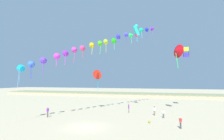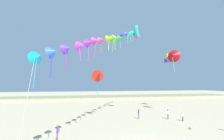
{
  "view_description": "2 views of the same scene",
  "coord_description": "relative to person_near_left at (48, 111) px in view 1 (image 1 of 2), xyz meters",
  "views": [
    {
      "loc": [
        10.13,
        -21.68,
        6.16
      ],
      "look_at": [
        -0.37,
        13.64,
        8.45
      ],
      "focal_mm": 28.0,
      "sensor_mm": 36.0,
      "label": 1
    },
    {
      "loc": [
        -6.55,
        -13.38,
        5.98
      ],
      "look_at": [
        -1.88,
        8.79,
        8.18
      ],
      "focal_mm": 24.0,
      "sensor_mm": 36.0,
      "label": 2
    }
  ],
  "objects": [
    {
      "name": "dune_ridge",
      "position": [
        8.83,
        45.01,
        -0.35
      ],
      "size": [
        120.0,
        11.68,
        1.26
      ],
      "color": "#BFAE8B",
      "rests_on": "ground"
    },
    {
      "name": "large_kite_low_lead",
      "position": [
        23.87,
        16.59,
        11.63
      ],
      "size": [
        1.18,
        1.18,
        2.15
      ],
      "color": "#3E2FC8"
    },
    {
      "name": "person_mid_center",
      "position": [
        18.78,
        4.95,
        -0.12
      ],
      "size": [
        0.52,
        0.2,
        1.49
      ],
      "color": "#474C56",
      "rests_on": "ground"
    },
    {
      "name": "ground_plane",
      "position": [
        8.83,
        -3.86,
        -0.98
      ],
      "size": [
        240.0,
        240.0,
        0.0
      ],
      "primitive_type": "plane",
      "color": "beige"
    },
    {
      "name": "person_near_right",
      "position": [
        20.92,
        -1.14,
        -0.1
      ],
      "size": [
        0.42,
        0.44,
        1.53
      ],
      "color": "#474C56",
      "rests_on": "ground"
    },
    {
      "name": "large_kite_mid_trail",
      "position": [
        21.5,
        10.76,
        11.11
      ],
      "size": [
        2.64,
        2.87,
        4.89
      ],
      "color": "red"
    },
    {
      "name": "person_near_left",
      "position": [
        0.0,
        0.0,
        0.0
      ],
      "size": [
        0.23,
        0.6,
        1.7
      ],
      "color": "#726656",
      "rests_on": "ground"
    },
    {
      "name": "kite_banner_string",
      "position": [
        7.69,
        6.55,
        12.79
      ],
      "size": [
        19.46,
        24.85,
        19.83
      ],
      "color": "#0DB6EE"
    },
    {
      "name": "person_far_right",
      "position": [
        12.35,
        7.99,
        0.02
      ],
      "size": [
        0.24,
        0.6,
        1.73
      ],
      "color": "#726656",
      "rests_on": "ground"
    },
    {
      "name": "large_kite_high_solo",
      "position": [
        5.29,
        9.74,
        6.59
      ],
      "size": [
        2.3,
        1.61,
        4.55
      ],
      "color": "red"
    },
    {
      "name": "person_far_left",
      "position": [
        17.24,
        6.73,
        -0.03
      ],
      "size": [
        0.58,
        0.22,
        1.64
      ],
      "color": "#726656",
      "rests_on": "ground"
    },
    {
      "name": "large_kite_outer_drift",
      "position": [
        13.47,
        11.22,
        15.98
      ],
      "size": [
        1.81,
        1.46,
        2.94
      ],
      "color": "#25C6B5"
    },
    {
      "name": "beach_ball",
      "position": [
        16.8,
        0.85,
        -0.8
      ],
      "size": [
        0.36,
        0.36,
        0.36
      ],
      "color": "orange",
      "rests_on": "ground"
    }
  ]
}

